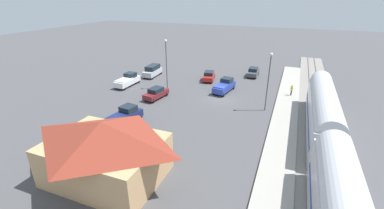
# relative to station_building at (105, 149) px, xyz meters

# --- Properties ---
(ground_plane) EXTENTS (200.00, 200.00, 0.00)m
(ground_plane) POSITION_rel_station_building_xyz_m (-4.00, -22.00, -2.86)
(ground_plane) COLOR #4C4C4F
(railway_track) EXTENTS (4.80, 70.00, 0.30)m
(railway_track) POSITION_rel_station_building_xyz_m (-18.00, -22.00, -2.77)
(railway_track) COLOR gray
(railway_track) RESTS_ON ground
(platform) EXTENTS (3.20, 46.00, 0.30)m
(platform) POSITION_rel_station_building_xyz_m (-14.00, -22.00, -2.71)
(platform) COLOR #A8A399
(platform) RESTS_ON ground
(station_building) EXTENTS (10.33, 7.86, 5.49)m
(station_building) POSITION_rel_station_building_xyz_m (0.00, 0.00, 0.00)
(station_building) COLOR tan
(station_building) RESTS_ON ground
(pedestrian_on_platform) EXTENTS (0.36, 0.36, 1.71)m
(pedestrian_on_platform) POSITION_rel_station_building_xyz_m (-14.38, -26.74, -1.58)
(pedestrian_on_platform) COLOR #333338
(pedestrian_on_platform) RESTS_ON platform
(pickup_blue) EXTENTS (2.76, 5.64, 2.14)m
(pickup_blue) POSITION_rel_station_building_xyz_m (-3.88, -25.22, -1.84)
(pickup_blue) COLOR #283D9E
(pickup_blue) RESTS_ON ground
(pickup_white) EXTENTS (2.08, 5.44, 2.14)m
(pickup_white) POSITION_rel_station_building_xyz_m (12.96, -21.81, -1.84)
(pickup_white) COLOR white
(pickup_white) RESTS_ON ground
(suv_silver) EXTENTS (2.17, 4.98, 2.22)m
(suv_silver) POSITION_rel_station_building_xyz_m (11.72, -28.53, -1.72)
(suv_silver) COLOR silver
(suv_silver) RESTS_ON ground
(sedan_charcoal) EXTENTS (1.84, 4.50, 1.74)m
(sedan_charcoal) POSITION_rel_station_building_xyz_m (-6.87, -35.95, -1.99)
(sedan_charcoal) COLOR #47494F
(sedan_charcoal) RESTS_ON ground
(sedan_maroon) EXTENTS (2.49, 4.73, 1.74)m
(sedan_maroon) POSITION_rel_station_building_xyz_m (5.27, -18.27, -1.99)
(sedan_maroon) COLOR maroon
(sedan_maroon) RESTS_ON ground
(sedan_red) EXTENTS (2.63, 4.76, 1.74)m
(sedan_red) POSITION_rel_station_building_xyz_m (0.47, -30.11, -1.99)
(sedan_red) COLOR red
(sedan_red) RESTS_ON ground
(pickup_navy) EXTENTS (2.74, 5.63, 2.14)m
(pickup_navy) POSITION_rel_station_building_xyz_m (4.75, -9.09, -1.84)
(pickup_navy) COLOR navy
(pickup_navy) RESTS_ON ground
(light_pole_near_platform) EXTENTS (0.44, 0.44, 8.14)m
(light_pole_near_platform) POSITION_rel_station_building_xyz_m (-11.20, -19.98, 2.23)
(light_pole_near_platform) COLOR #515156
(light_pole_near_platform) RESTS_ON ground
(light_pole_lot_center) EXTENTS (0.44, 0.44, 8.41)m
(light_pole_lot_center) POSITION_rel_station_building_xyz_m (5.69, -23.00, 2.37)
(light_pole_lot_center) COLOR #515156
(light_pole_lot_center) RESTS_ON ground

